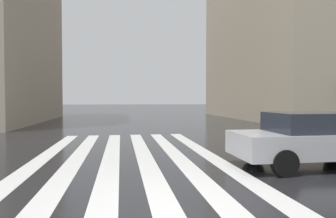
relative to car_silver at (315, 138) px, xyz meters
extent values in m
plane|color=black|center=(-2.50, 4.25, -0.76)|extent=(220.00, 220.00, 0.00)
cube|color=silver|center=(1.50, 2.24, -0.75)|extent=(13.00, 0.50, 0.01)
cube|color=silver|center=(1.50, 3.24, -0.75)|extent=(13.00, 0.50, 0.01)
cube|color=silver|center=(1.50, 4.24, -0.75)|extent=(13.00, 0.50, 0.01)
cube|color=silver|center=(1.50, 5.24, -0.75)|extent=(13.00, 0.50, 0.01)
cube|color=silver|center=(1.50, 6.24, -0.75)|extent=(13.00, 0.50, 0.01)
cube|color=silver|center=(1.50, 7.24, -0.75)|extent=(13.00, 0.50, 0.01)
cube|color=#B7B7BC|center=(0.00, 0.04, -0.15)|extent=(1.75, 4.10, 0.60)
cube|color=#232833|center=(0.00, -0.11, 0.40)|extent=(1.54, 2.46, 0.50)
cylinder|color=black|center=(-0.82, 1.29, -0.45)|extent=(0.20, 0.62, 0.62)
cylinder|color=black|center=(0.83, 1.29, -0.45)|extent=(0.20, 0.62, 0.62)
cylinder|color=black|center=(0.83, -1.21, -0.45)|extent=(0.20, 0.62, 0.62)
camera|label=1|loc=(-7.22, 4.94, 0.98)|focal=32.85mm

